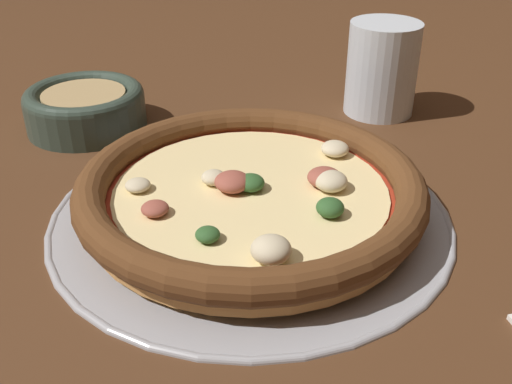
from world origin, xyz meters
TOP-DOWN VIEW (x-y plane):
  - ground_plane at (0.00, 0.00)m, footprint 3.00×3.00m
  - pizza_tray at (0.00, 0.00)m, footprint 0.35×0.35m
  - pizza at (0.00, 0.00)m, footprint 0.30×0.30m
  - bowl_near at (-0.19, -0.19)m, footprint 0.14×0.14m
  - drinking_cup at (-0.24, 0.16)m, footprint 0.08×0.08m

SIDE VIEW (x-z plane):
  - ground_plane at x=0.00m, z-range 0.00..0.00m
  - pizza_tray at x=0.00m, z-range 0.00..0.01m
  - bowl_near at x=-0.19m, z-range 0.00..0.05m
  - pizza at x=0.00m, z-range 0.01..0.05m
  - drinking_cup at x=-0.24m, z-range 0.00..0.11m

